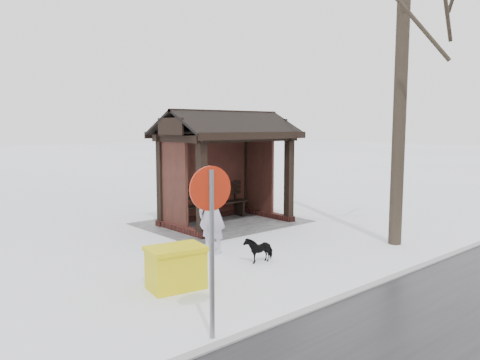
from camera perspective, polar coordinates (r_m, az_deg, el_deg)
The scene contains 8 objects.
ground at distance 12.88m, azimuth -1.61°, elevation -5.36°, with size 120.00×120.00×0.00m, color white.
kerb at distance 9.43m, azimuth 20.46°, elevation -10.20°, with size 120.00×0.15×0.06m, color gray.
trampled_patch at distance 13.03m, azimuth -2.17°, elevation -5.19°, with size 4.20×3.20×0.02m, color gray.
bus_shelter at distance 12.74m, azimuth -2.10°, elevation 4.33°, with size 3.60×2.40×3.09m.
pedestrian at distance 9.84m, azimuth -3.36°, elevation -3.90°, with size 0.64×0.42×1.75m, color #ABA4C0.
dog at distance 9.33m, azimuth 2.30°, elevation -8.43°, with size 0.27×0.59×0.50m, color black.
grit_bin at distance 7.88m, azimuth -7.81°, elevation -10.49°, with size 1.02×0.78×0.71m.
road_sign at distance 5.77m, azimuth -3.59°, elevation -4.17°, with size 0.55×0.14×2.19m.
Camera 1 is at (7.99, 9.75, 2.66)m, focal length 35.00 mm.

